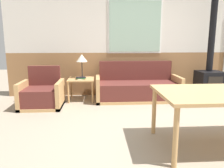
{
  "coord_description": "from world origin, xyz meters",
  "views": [
    {
      "loc": [
        -1.38,
        -2.85,
        1.35
      ],
      "look_at": [
        -1.12,
        1.19,
        0.56
      ],
      "focal_mm": 35.0,
      "sensor_mm": 36.0,
      "label": 1
    }
  ],
  "objects_px": {
    "couch": "(137,89)",
    "armchair": "(42,95)",
    "side_table": "(81,82)",
    "wood_stove": "(210,73)",
    "table_lamp": "(82,59)"
  },
  "relations": [
    {
      "from": "couch",
      "to": "armchair",
      "type": "bearing_deg",
      "value": -168.43
    },
    {
      "from": "couch",
      "to": "wood_stove",
      "type": "relative_size",
      "value": 0.77
    },
    {
      "from": "wood_stove",
      "to": "couch",
      "type": "bearing_deg",
      "value": 179.41
    },
    {
      "from": "couch",
      "to": "armchair",
      "type": "height_order",
      "value": "couch"
    },
    {
      "from": "side_table",
      "to": "wood_stove",
      "type": "distance_m",
      "value": 3.02
    },
    {
      "from": "side_table",
      "to": "wood_stove",
      "type": "relative_size",
      "value": 0.23
    },
    {
      "from": "wood_stove",
      "to": "side_table",
      "type": "bearing_deg",
      "value": 178.43
    },
    {
      "from": "armchair",
      "to": "table_lamp",
      "type": "relative_size",
      "value": 1.52
    },
    {
      "from": "couch",
      "to": "side_table",
      "type": "relative_size",
      "value": 3.26
    },
    {
      "from": "armchair",
      "to": "side_table",
      "type": "distance_m",
      "value": 0.94
    },
    {
      "from": "armchair",
      "to": "side_table",
      "type": "bearing_deg",
      "value": 28.31
    },
    {
      "from": "couch",
      "to": "table_lamp",
      "type": "xyz_separation_m",
      "value": [
        -1.29,
        0.17,
        0.68
      ]
    },
    {
      "from": "couch",
      "to": "wood_stove",
      "type": "distance_m",
      "value": 1.74
    },
    {
      "from": "couch",
      "to": "table_lamp",
      "type": "distance_m",
      "value": 1.47
    },
    {
      "from": "armchair",
      "to": "table_lamp",
      "type": "height_order",
      "value": "table_lamp"
    }
  ]
}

